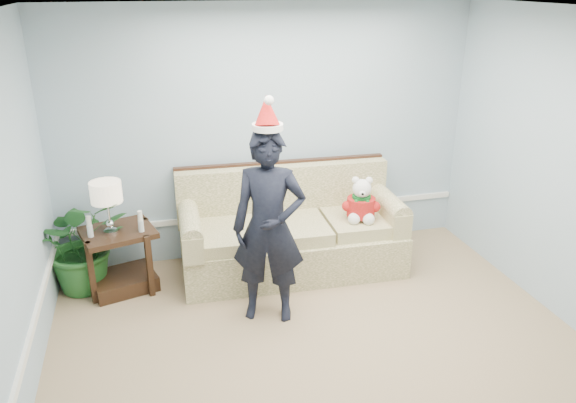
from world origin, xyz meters
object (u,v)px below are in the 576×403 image
(sofa, at_px, (290,234))
(man, at_px, (269,228))
(side_table, at_px, (122,266))
(houseplant, at_px, (83,243))
(table_lamp, at_px, (106,194))
(teddy_bear, at_px, (361,204))

(sofa, xyz_separation_m, man, (-0.42, -0.86, 0.50))
(side_table, relative_size, houseplant, 0.80)
(table_lamp, bearing_deg, man, -29.91)
(teddy_bear, bearing_deg, side_table, -166.62)
(houseplant, height_order, teddy_bear, teddy_bear)
(side_table, bearing_deg, houseplant, 162.45)
(sofa, relative_size, side_table, 2.97)
(side_table, distance_m, man, 1.68)
(table_lamp, xyz_separation_m, houseplant, (-0.29, 0.16, -0.54))
(side_table, bearing_deg, table_lamp, -138.66)
(table_lamp, xyz_separation_m, man, (1.37, -0.79, -0.15))
(side_table, height_order, man, man)
(man, relative_size, teddy_bear, 3.72)
(houseplant, distance_m, teddy_bear, 2.81)
(sofa, xyz_separation_m, table_lamp, (-1.79, -0.08, 0.65))
(sofa, height_order, side_table, sofa)
(table_lamp, distance_m, houseplant, 0.64)
(sofa, bearing_deg, teddy_bear, -15.80)
(table_lamp, bearing_deg, sofa, 2.42)
(man, bearing_deg, side_table, 166.28)
(sofa, bearing_deg, man, -113.92)
(teddy_bear, bearing_deg, houseplant, -168.26)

